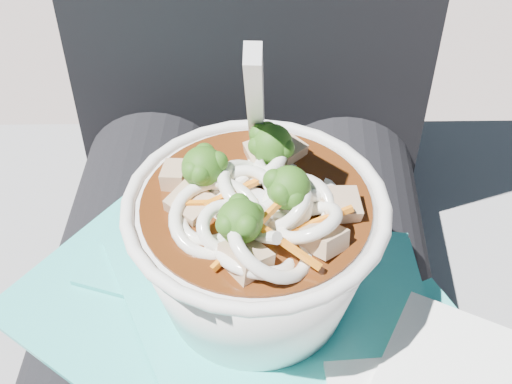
{
  "coord_description": "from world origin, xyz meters",
  "views": [
    {
      "loc": [
        0.03,
        -0.32,
        1.0
      ],
      "look_at": [
        0.02,
        -0.0,
        0.69
      ],
      "focal_mm": 50.0,
      "sensor_mm": 36.0,
      "label": 1
    }
  ],
  "objects_px": {
    "person_body": "(242,249)",
    "plastic_bag": "(252,323)",
    "lap": "(237,359)",
    "stone_ledge": "(248,384)",
    "udon_bowl": "(256,240)"
  },
  "relations": [
    {
      "from": "stone_ledge",
      "to": "plastic_bag",
      "type": "distance_m",
      "value": 0.41
    },
    {
      "from": "lap",
      "to": "person_body",
      "type": "distance_m",
      "value": 0.1
    },
    {
      "from": "stone_ledge",
      "to": "person_body",
      "type": "bearing_deg",
      "value": -90.0
    },
    {
      "from": "person_body",
      "to": "plastic_bag",
      "type": "bearing_deg",
      "value": -83.24
    },
    {
      "from": "plastic_bag",
      "to": "udon_bowl",
      "type": "height_order",
      "value": "udon_bowl"
    },
    {
      "from": "person_body",
      "to": "plastic_bag",
      "type": "height_order",
      "value": "person_body"
    },
    {
      "from": "lap",
      "to": "person_body",
      "type": "height_order",
      "value": "person_body"
    },
    {
      "from": "lap",
      "to": "udon_bowl",
      "type": "bearing_deg",
      "value": -12.41
    },
    {
      "from": "person_body",
      "to": "udon_bowl",
      "type": "xyz_separation_m",
      "value": [
        0.02,
        -0.1,
        0.12
      ]
    },
    {
      "from": "lap",
      "to": "person_body",
      "type": "xyz_separation_m",
      "value": [
        -0.0,
        0.09,
        0.03
      ]
    },
    {
      "from": "stone_ledge",
      "to": "person_body",
      "type": "distance_m",
      "value": 0.32
    },
    {
      "from": "plastic_bag",
      "to": "udon_bowl",
      "type": "relative_size",
      "value": 1.89
    },
    {
      "from": "plastic_bag",
      "to": "person_body",
      "type": "bearing_deg",
      "value": 96.76
    },
    {
      "from": "udon_bowl",
      "to": "person_body",
      "type": "bearing_deg",
      "value": 99.52
    },
    {
      "from": "stone_ledge",
      "to": "lap",
      "type": "relative_size",
      "value": 2.08
    }
  ]
}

